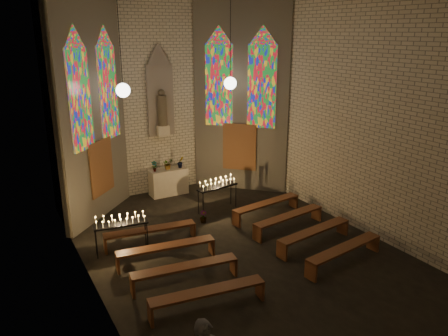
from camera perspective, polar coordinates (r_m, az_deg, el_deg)
The scene contains 17 objects.
floor at distance 12.35m, azimuth 2.73°, elevation -11.29°, with size 12.00×12.00×0.00m, color black.
room at distance 13.96m, azimuth -4.48°, elevation 8.27°, with size 8.22×12.43×7.00m.
altar at distance 16.61m, azimuth -7.28°, elevation -1.78°, with size 1.40×0.60×1.00m, color beige.
flower_vase_left at distance 16.18m, azimuth -9.09°, elevation 0.22°, with size 0.21×0.14×0.40m, color #4C723F.
flower_vase_center at distance 16.38m, azimuth -7.37°, elevation 0.55°, with size 0.37×0.32×0.42m, color #4C723F.
flower_vase_right at distance 16.51m, azimuth -5.70°, elevation 0.79°, with size 0.24×0.19×0.44m, color #4C723F.
aisle_flower_pot at distance 14.20m, azimuth -2.73°, elevation -6.39°, with size 0.22×0.22×0.40m, color #4C723F.
votive_stand_left at distance 12.41m, azimuth -13.37°, elevation -6.84°, with size 1.51×0.56×1.08m.
votive_stand_right at distance 14.84m, azimuth -0.86°, elevation -2.18°, with size 1.53×0.57×1.10m.
pew_left_0 at distance 12.90m, azimuth -9.61°, elevation -8.15°, with size 2.66×0.72×0.51m.
pew_right_0 at distance 14.63m, azimuth 5.57°, elevation -4.81°, with size 2.66×0.72×0.51m.
pew_left_1 at distance 11.90m, azimuth -7.57°, elevation -10.38°, with size 2.66×0.72×0.51m.
pew_right_1 at distance 13.74m, azimuth 8.44°, elevation -6.43°, with size 2.66×0.72×0.51m.
pew_left_2 at distance 10.93m, azimuth -5.13°, elevation -13.00°, with size 2.66×0.72×0.51m.
pew_right_2 at distance 12.91m, azimuth 11.72°, elevation -8.26°, with size 2.66×0.72×0.51m.
pew_left_3 at distance 10.00m, azimuth -2.15°, elevation -16.08°, with size 2.66×0.72×0.51m.
pew_right_3 at distance 12.14m, azimuth 15.46°, elevation -10.29°, with size 2.66×0.72×0.51m.
Camera 1 is at (-5.82, -9.13, 5.94)m, focal length 35.00 mm.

